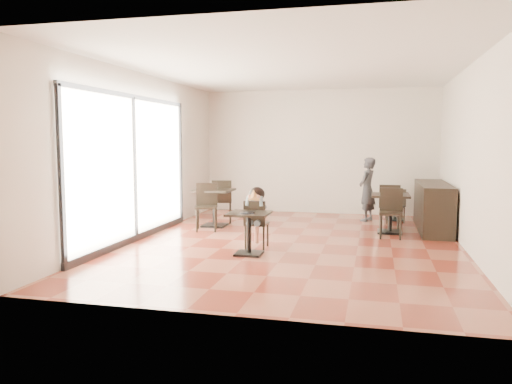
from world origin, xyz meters
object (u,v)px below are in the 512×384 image
(chair_left_a, at_px, (222,201))
(chair_left_b, at_px, (206,207))
(child, at_px, (257,218))
(chair_back_b, at_px, (396,207))
(adult_patron, at_px, (367,189))
(cafe_table_mid, at_px, (390,214))
(child_table, at_px, (249,234))
(chair_mid_a, at_px, (389,206))
(cafe_table_back, at_px, (395,206))
(cafe_table_left, at_px, (215,208))
(chair_mid_b, at_px, (391,214))
(child_chair, at_px, (257,224))
(chair_back_a, at_px, (395,202))

(chair_left_a, bearing_deg, chair_left_b, 74.49)
(child, height_order, chair_back_b, child)
(adult_patron, distance_m, cafe_table_mid, 1.58)
(child_table, bearing_deg, chair_mid_a, 53.23)
(child_table, distance_m, chair_left_a, 3.36)
(cafe_table_back, bearing_deg, cafe_table_left, -154.78)
(cafe_table_mid, relative_size, chair_mid_a, 0.83)
(chair_mid_b, bearing_deg, chair_left_b, -176.89)
(child_chair, bearing_deg, cafe_table_back, -123.40)
(child, xyz_separation_m, chair_left_b, (-1.42, 1.39, -0.04))
(child_table, distance_m, adult_patron, 4.45)
(chair_mid_b, xyz_separation_m, chair_back_a, (0.16, 2.59, -0.09))
(child_chair, xyz_separation_m, chair_left_a, (-1.42, 2.49, 0.07))
(cafe_table_left, distance_m, cafe_table_back, 4.33)
(adult_patron, height_order, cafe_table_left, adult_patron)
(chair_back_a, bearing_deg, chair_back_b, 110.13)
(cafe_table_left, relative_size, chair_mid_b, 0.86)
(cafe_table_left, height_order, chair_mid_a, chair_mid_a)
(chair_mid_b, height_order, chair_left_b, chair_left_b)
(child_chair, distance_m, child, 0.11)
(adult_patron, bearing_deg, cafe_table_back, 134.91)
(chair_left_b, bearing_deg, chair_mid_a, 2.02)
(cafe_table_left, bearing_deg, adult_patron, 25.31)
(child_chair, bearing_deg, chair_back_a, -121.51)
(child_chair, xyz_separation_m, chair_back_a, (2.49, 4.07, -0.03))
(child, distance_m, chair_back_a, 4.77)
(chair_left_b, height_order, chair_back_a, chair_left_b)
(adult_patron, bearing_deg, cafe_table_mid, 38.76)
(child_table, height_order, cafe_table_back, child_table)
(cafe_table_mid, distance_m, chair_back_b, 1.22)
(child_chair, relative_size, cafe_table_mid, 1.07)
(cafe_table_back, distance_m, chair_mid_a, 1.23)
(child, bearing_deg, chair_left_b, 135.60)
(child_chair, height_order, cafe_table_mid, child_chair)
(chair_back_b, bearing_deg, chair_left_a, -149.12)
(adult_patron, distance_m, chair_back_b, 0.78)
(child_table, xyz_separation_m, cafe_table_mid, (2.34, 2.57, 0.05))
(child_table, relative_size, child_chair, 0.83)
(child, bearing_deg, child_chair, 0.00)
(chair_mid_a, distance_m, chair_left_a, 3.75)
(child, bearing_deg, chair_left_a, 119.68)
(chair_back_a, bearing_deg, cafe_table_back, 110.13)
(cafe_table_mid, xyz_separation_m, cafe_table_back, (0.16, 1.76, -0.07))
(child_chair, height_order, cafe_table_back, child_chair)
(cafe_table_left, height_order, chair_left_b, chair_left_b)
(chair_back_b, bearing_deg, child_table, -103.27)
(child_table, distance_m, cafe_table_left, 2.87)
(chair_left_b, bearing_deg, cafe_table_back, 15.94)
(cafe_table_mid, relative_size, chair_mid_b, 0.83)
(cafe_table_left, distance_m, chair_back_a, 4.45)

